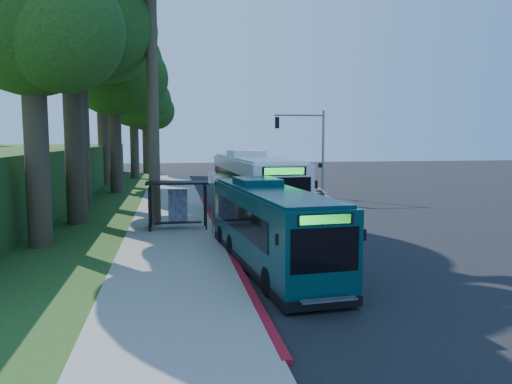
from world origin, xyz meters
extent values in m
plane|color=black|center=(0.00, 0.00, 0.00)|extent=(140.00, 140.00, 0.00)
cube|color=gray|center=(-7.30, 0.00, 0.06)|extent=(4.50, 70.00, 0.12)
cube|color=maroon|center=(-5.00, -4.00, 0.07)|extent=(0.25, 30.00, 0.13)
cube|color=#234719|center=(-13.00, 5.00, 0.03)|extent=(8.00, 70.00, 0.06)
cube|color=black|center=(-7.00, -3.00, 2.50)|extent=(3.20, 1.50, 0.10)
cube|color=black|center=(-8.45, -3.00, 1.20)|extent=(0.06, 1.30, 2.20)
cube|color=navy|center=(-7.00, -2.30, 1.25)|extent=(1.00, 0.12, 1.70)
cube|color=black|center=(-7.00, -3.10, 0.45)|extent=(2.40, 0.40, 0.06)
cube|color=black|center=(-8.40, -2.40, 1.20)|extent=(0.08, 0.08, 2.40)
cube|color=black|center=(-5.60, -2.40, 1.20)|extent=(0.08, 0.08, 2.40)
cube|color=black|center=(-8.40, -3.60, 1.20)|extent=(0.08, 0.08, 2.40)
cube|color=black|center=(-5.60, -3.60, 1.20)|extent=(0.08, 0.08, 2.40)
cylinder|color=gray|center=(-5.40, -5.00, 1.50)|extent=(0.06, 0.06, 3.00)
cube|color=white|center=(-5.40, -5.00, 2.90)|extent=(0.35, 0.04, 0.55)
cylinder|color=gray|center=(4.80, 10.00, 3.50)|extent=(0.20, 0.20, 7.00)
cylinder|color=gray|center=(2.80, 10.00, 6.60)|extent=(4.00, 0.14, 0.14)
cube|color=black|center=(1.00, 10.00, 6.00)|extent=(0.30, 0.30, 0.90)
cube|color=black|center=(4.55, 10.00, 2.60)|extent=(0.25, 0.25, 0.35)
cylinder|color=#4C3F2D|center=(-8.20, -1.50, 6.50)|extent=(0.60, 0.60, 13.00)
cylinder|color=#382B1E|center=(-12.50, 0.00, 5.25)|extent=(1.10, 1.10, 10.50)
sphere|color=#1F3D10|center=(-12.50, 0.00, 11.70)|extent=(8.00, 8.00, 8.00)
sphere|color=#1F3D10|center=(-10.90, -1.20, 10.50)|extent=(5.60, 5.60, 5.60)
sphere|color=#1F3D10|center=(-13.90, 1.40, 10.80)|extent=(5.20, 5.20, 5.20)
cylinder|color=#382B1E|center=(-13.50, 8.00, 5.95)|extent=(1.18, 1.18, 11.90)
sphere|color=#1F3D10|center=(-13.50, 8.00, 13.26)|extent=(10.00, 10.00, 10.00)
sphere|color=#1F3D10|center=(-11.50, 6.50, 11.90)|extent=(7.00, 7.00, 7.00)
sphere|color=#1F3D10|center=(-15.25, 9.75, 12.24)|extent=(6.50, 6.50, 6.50)
cylinder|color=#382B1E|center=(-12.00, 16.00, 4.90)|extent=(1.06, 1.06, 9.80)
sphere|color=#1F3D10|center=(-12.00, 16.00, 10.92)|extent=(8.40, 8.40, 8.40)
sphere|color=#1F3D10|center=(-10.32, 14.74, 9.80)|extent=(5.88, 5.88, 5.88)
sphere|color=#1F3D10|center=(-13.47, 17.47, 10.08)|extent=(5.46, 5.46, 5.46)
cylinder|color=#382B1E|center=(-14.00, 24.00, 5.60)|extent=(1.14, 1.14, 11.20)
sphere|color=#1F3D10|center=(-14.00, 24.00, 12.48)|extent=(9.60, 9.60, 9.60)
sphere|color=#1F3D10|center=(-12.08, 22.56, 11.20)|extent=(6.72, 6.72, 6.72)
sphere|color=#1F3D10|center=(-15.68, 25.68, 11.52)|extent=(6.24, 6.24, 6.24)
cylinder|color=#382B1E|center=(-11.50, 32.00, 4.55)|extent=(1.02, 1.02, 9.10)
sphere|color=#1F3D10|center=(-11.50, 32.00, 10.14)|extent=(8.00, 8.00, 8.00)
sphere|color=#1F3D10|center=(-9.90, 30.80, 9.10)|extent=(5.60, 5.60, 5.60)
sphere|color=#1F3D10|center=(-12.90, 33.40, 9.36)|extent=(5.20, 5.20, 5.20)
cylinder|color=#382B1E|center=(-10.50, 40.00, 4.20)|extent=(0.98, 0.98, 8.40)
sphere|color=#1F3D10|center=(-10.50, 40.00, 9.36)|extent=(7.00, 7.00, 7.00)
sphere|color=#1F3D10|center=(-9.10, 38.95, 8.40)|extent=(4.90, 4.90, 4.90)
sphere|color=#1F3D10|center=(-11.72, 41.23, 8.64)|extent=(4.55, 4.55, 4.55)
cylinder|color=#382B1E|center=(-13.00, -6.00, 4.55)|extent=(1.02, 1.02, 9.10)
sphere|color=#1F3D10|center=(-13.00, -6.00, 10.14)|extent=(7.20, 7.20, 7.20)
sphere|color=#1F3D10|center=(-11.56, -7.08, 9.10)|extent=(5.04, 5.04, 5.04)
sphere|color=#1F3D10|center=(-14.26, -4.74, 9.36)|extent=(4.68, 4.68, 4.68)
cube|color=white|center=(-2.60, -0.27, 1.99)|extent=(3.43, 13.54, 3.19)
cube|color=black|center=(-2.60, -0.27, 0.34)|extent=(3.46, 13.60, 0.39)
cube|color=black|center=(-2.62, 0.29, 2.29)|extent=(3.37, 10.59, 1.23)
cube|color=black|center=(-2.31, -6.92, 2.24)|extent=(2.51, 0.24, 1.57)
cube|color=black|center=(-2.89, 6.38, 2.35)|extent=(2.29, 0.23, 1.12)
cube|color=#19E533|center=(-2.31, -6.93, 3.30)|extent=(1.86, 0.19, 0.31)
cube|color=white|center=(-2.60, -0.27, 3.64)|extent=(3.17, 12.85, 0.13)
cube|color=white|center=(-2.70, 1.96, 3.83)|extent=(2.12, 2.88, 0.39)
cylinder|color=black|center=(-3.71, -4.62, 0.56)|extent=(0.38, 1.13, 1.12)
cylinder|color=black|center=(-1.12, -4.51, 0.56)|extent=(0.38, 1.13, 1.12)
cylinder|color=black|center=(-4.11, 4.77, 0.56)|extent=(0.38, 1.13, 1.12)
cylinder|color=black|center=(-1.53, 4.88, 0.56)|extent=(0.38, 1.13, 1.12)
cube|color=#0A3337|center=(-3.75, -10.84, 1.57)|extent=(3.19, 10.75, 2.52)
cube|color=black|center=(-3.75, -10.84, 0.26)|extent=(3.21, 10.81, 0.31)
cube|color=black|center=(-3.79, -10.40, 1.81)|extent=(3.03, 8.44, 0.97)
cube|color=black|center=(-3.29, -16.07, 1.77)|extent=(1.98, 0.28, 1.24)
cube|color=black|center=(-4.22, -5.61, 1.85)|extent=(1.80, 0.27, 0.88)
cube|color=#19E533|center=(-3.29, -16.08, 2.60)|extent=(1.47, 0.22, 0.25)
cube|color=#0A3337|center=(-3.75, -10.84, 2.87)|extent=(2.96, 10.21, 0.11)
cube|color=#0A3337|center=(-3.91, -9.08, 3.02)|extent=(1.77, 2.34, 0.31)
cylinder|color=black|center=(-4.47, -14.31, 0.44)|extent=(0.34, 0.90, 0.88)
cylinder|color=black|center=(-2.44, -14.12, 0.44)|extent=(0.34, 0.90, 0.88)
cylinder|color=black|center=(-5.13, -6.92, 0.44)|extent=(0.34, 0.90, 0.88)
cylinder|color=black|center=(-3.10, -6.74, 0.44)|extent=(0.34, 0.90, 0.88)
imported|color=silver|center=(2.03, 3.49, 0.72)|extent=(3.21, 5.53, 1.45)
camera|label=1|loc=(-7.35, -28.76, 4.76)|focal=35.00mm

